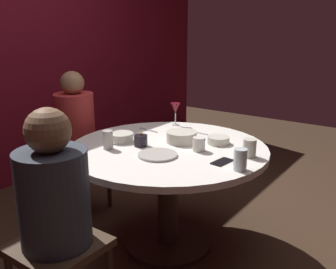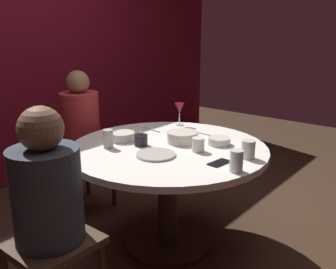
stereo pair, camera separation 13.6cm
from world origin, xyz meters
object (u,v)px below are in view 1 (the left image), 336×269
at_px(dinner_plate, 158,155).
at_px(bowl_serving_large, 182,137).
at_px(cup_center_front, 108,140).
at_px(cell_phone, 222,162).
at_px(cup_near_candle, 240,159).
at_px(seated_diner_back, 75,127).
at_px(wine_glass, 175,109).
at_px(seated_diner_left, 54,198).
at_px(bowl_salad_center, 218,140).
at_px(candle_holder, 141,140).
at_px(cup_by_left_diner, 199,144).
at_px(bowl_small_white, 121,137).
at_px(dining_table, 168,168).
at_px(cup_by_right_diner, 249,148).

distance_m(dinner_plate, bowl_serving_large, 0.32).
distance_m(dinner_plate, cup_center_front, 0.35).
relative_size(cell_phone, cup_near_candle, 1.17).
relative_size(seated_diner_back, wine_glass, 6.52).
bearing_deg(wine_glass, seated_diner_left, -168.87).
bearing_deg(cup_center_front, seated_diner_left, -156.52).
bearing_deg(bowl_serving_large, seated_diner_left, 178.89).
xyz_separation_m(bowl_salad_center, cup_near_candle, (-0.35, -0.32, 0.04)).
height_order(seated_diner_back, candle_holder, seated_diner_back).
height_order(bowl_salad_center, cup_by_left_diner, cup_by_left_diner).
xyz_separation_m(dinner_plate, cup_center_front, (-0.07, 0.34, 0.05)).
height_order(dinner_plate, cup_by_left_diner, cup_by_left_diner).
xyz_separation_m(candle_holder, cup_center_front, (-0.17, 0.13, 0.02)).
bearing_deg(candle_holder, dinner_plate, -113.90).
bearing_deg(bowl_salad_center, cup_near_candle, -137.48).
height_order(bowl_small_white, cup_center_front, cup_center_front).
bearing_deg(dining_table, bowl_serving_large, -8.85).
distance_m(bowl_salad_center, cup_by_left_diner, 0.21).
bearing_deg(candle_holder, cup_near_candle, -90.93).
distance_m(wine_glass, cup_center_front, 0.75).
relative_size(seated_diner_left, cup_by_right_diner, 10.38).
height_order(cell_phone, bowl_small_white, bowl_small_white).
bearing_deg(candle_holder, cell_phone, -86.51).
xyz_separation_m(wine_glass, cup_by_left_diner, (-0.44, -0.48, -0.08)).
height_order(seated_diner_back, bowl_serving_large, seated_diner_back).
bearing_deg(bowl_salad_center, seated_diner_left, 168.28).
height_order(candle_holder, wine_glass, wine_glass).
height_order(dining_table, bowl_salad_center, bowl_salad_center).
xyz_separation_m(seated_diner_left, cup_by_left_diner, (0.95, -0.21, 0.06)).
height_order(dining_table, candle_holder, candle_holder).
bearing_deg(bowl_small_white, seated_diner_left, -158.19).
bearing_deg(bowl_small_white, cup_near_candle, -90.94).
height_order(candle_holder, cup_by_left_diner, candle_holder).
height_order(candle_holder, dinner_plate, candle_holder).
xyz_separation_m(seated_diner_back, bowl_serving_large, (0.13, -0.92, 0.05)).
xyz_separation_m(cell_phone, bowl_small_white, (-0.03, 0.75, 0.02)).
bearing_deg(cell_phone, cup_by_right_diner, -108.20).
height_order(dinner_plate, bowl_serving_large, bowl_serving_large).
bearing_deg(dining_table, candle_holder, 123.54).
height_order(seated_diner_left, bowl_serving_large, seated_diner_left).
distance_m(dinner_plate, cup_by_right_diner, 0.55).
xyz_separation_m(wine_glass, cup_center_front, (-0.74, 0.01, -0.07)).
bearing_deg(dinner_plate, bowl_serving_large, 7.02).
bearing_deg(bowl_salad_center, candle_holder, 131.31).
xyz_separation_m(bowl_salad_center, cup_by_right_diner, (-0.12, -0.27, 0.03)).
distance_m(cell_phone, bowl_salad_center, 0.36).
xyz_separation_m(dining_table, cup_by_left_diner, (0.04, -0.21, 0.20)).
xyz_separation_m(seated_diner_left, wine_glass, (1.39, 0.27, 0.14)).
height_order(seated_diner_left, cup_by_left_diner, seated_diner_left).
distance_m(cell_phone, cup_by_right_diner, 0.21).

